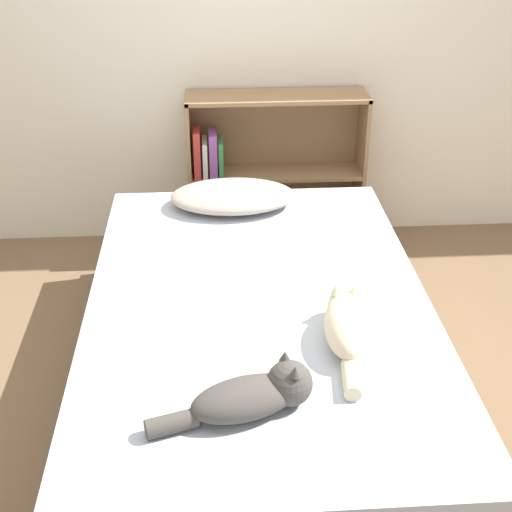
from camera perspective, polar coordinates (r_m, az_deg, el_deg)
name	(u,v)px	position (r m, az deg, el deg)	size (l,w,h in m)	color
ground_plane	(259,393)	(2.99, 0.20, -10.94)	(8.00, 8.00, 0.00)	brown
wall_back	(239,10)	(3.83, -1.40, 19.06)	(8.00, 0.06, 2.50)	silver
bed	(259,349)	(2.85, 0.21, -7.44)	(1.33, 2.09, 0.46)	#99754C
pillow	(233,196)	(3.41, -1.87, 4.81)	(0.59, 0.37, 0.11)	#B29E8E
cat_light	(346,325)	(2.47, 7.24, -5.49)	(0.19, 0.51, 0.14)	beige
cat_dark	(255,395)	(2.18, -0.07, -11.04)	(0.51, 0.26, 0.16)	#47423D
bookshelf	(268,167)	(3.94, 0.99, 7.11)	(0.95, 0.26, 0.86)	#8E6B47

